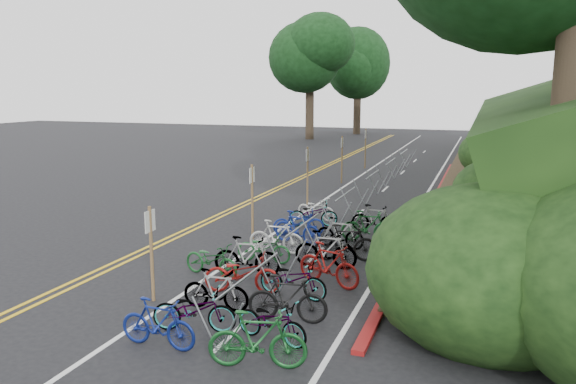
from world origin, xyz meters
The scene contains 9 objects.
ground centered at (0.00, 0.00, 0.00)m, with size 120.00×120.00×0.00m, color black.
road_markings centered at (0.63, 10.10, 0.00)m, with size 7.47×80.00×0.01m.
red_curb centered at (5.70, 12.00, 0.05)m, with size 0.25×28.00×0.10m, color maroon.
bike_rack_front centered at (3.16, -1.14, 0.79)m, with size 1.09×3.28×1.05m.
bike_racks_rest centered at (3.00, 13.00, 0.85)m, with size 1.14×23.00×1.17m.
signpost_near centered at (0.57, -0.87, 1.31)m, with size 0.08×0.40×2.27m.
signposts_rest centered at (0.60, 14.00, 1.43)m, with size 0.08×18.40×2.50m.
bike_front centered at (1.04, 1.19, 0.45)m, with size 1.72×0.60×0.90m, color #144C1E.
bike_valet centered at (2.96, 2.32, 0.49)m, with size 3.44×13.26×1.10m.
Camera 1 is at (7.73, -11.60, 4.89)m, focal length 35.00 mm.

